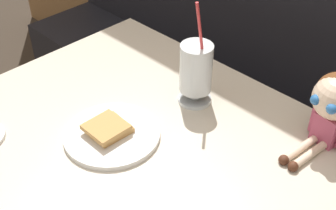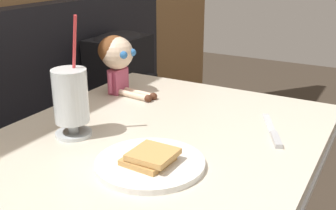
{
  "view_description": "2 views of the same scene",
  "coord_description": "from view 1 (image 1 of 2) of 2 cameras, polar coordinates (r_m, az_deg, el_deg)",
  "views": [
    {
      "loc": [
        0.63,
        -0.4,
        1.52
      ],
      "look_at": [
        -0.02,
        0.25,
        0.8
      ],
      "focal_mm": 47.73,
      "sensor_mm": 36.0,
      "label": 1
    },
    {
      "loc": [
        -0.79,
        -0.33,
        1.19
      ],
      "look_at": [
        0.11,
        0.17,
        0.81
      ],
      "focal_mm": 44.4,
      "sensor_mm": 36.0,
      "label": 2
    }
  ],
  "objects": [
    {
      "name": "milkshake_glass",
      "position": [
        1.22,
        3.58,
        4.36
      ],
      "size": [
        0.1,
        0.1,
        0.32
      ],
      "color": "silver",
      "rests_on": "diner_table"
    },
    {
      "name": "toast_plate",
      "position": [
        1.16,
        -7.29,
        -3.58
      ],
      "size": [
        0.25,
        0.25,
        0.04
      ],
      "color": "white",
      "rests_on": "diner_table"
    },
    {
      "name": "booth_bench",
      "position": [
        1.81,
        13.09,
        -4.38
      ],
      "size": [
        2.6,
        0.48,
        1.0
      ],
      "color": "black",
      "rests_on": "ground"
    },
    {
      "name": "diner_table",
      "position": [
        1.29,
        -1.62,
        -10.75
      ],
      "size": [
        1.11,
        0.81,
        0.74
      ],
      "color": "beige",
      "rests_on": "ground"
    },
    {
      "name": "seated_doll",
      "position": [
        1.13,
        20.48,
        0.43
      ],
      "size": [
        0.12,
        0.22,
        0.2
      ],
      "color": "#B74C6B",
      "rests_on": "diner_table"
    }
  ]
}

